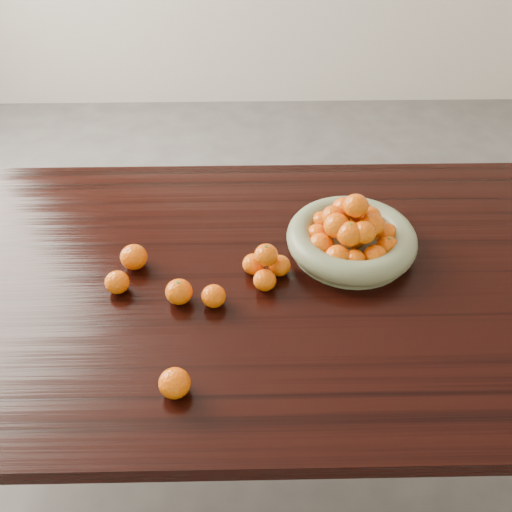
{
  "coord_description": "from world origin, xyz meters",
  "views": [
    {
      "loc": [
        -0.05,
        -1.01,
        1.69
      ],
      "look_at": [
        -0.03,
        -0.02,
        0.83
      ],
      "focal_mm": 40.0,
      "sensor_mm": 36.0,
      "label": 1
    }
  ],
  "objects_px": {
    "dining_table": "(266,301)",
    "loose_orange_0": "(179,292)",
    "fruit_bowl": "(351,236)",
    "orange_pyramid": "(266,266)"
  },
  "relations": [
    {
      "from": "fruit_bowl",
      "to": "loose_orange_0",
      "type": "bearing_deg",
      "value": -157.46
    },
    {
      "from": "dining_table",
      "to": "fruit_bowl",
      "type": "relative_size",
      "value": 6.13
    },
    {
      "from": "dining_table",
      "to": "orange_pyramid",
      "type": "xyz_separation_m",
      "value": [
        -0.0,
        -0.01,
        0.13
      ]
    },
    {
      "from": "dining_table",
      "to": "fruit_bowl",
      "type": "distance_m",
      "value": 0.27
    },
    {
      "from": "dining_table",
      "to": "loose_orange_0",
      "type": "height_order",
      "value": "loose_orange_0"
    },
    {
      "from": "fruit_bowl",
      "to": "orange_pyramid",
      "type": "xyz_separation_m",
      "value": [
        -0.22,
        -0.1,
        -0.01
      ]
    },
    {
      "from": "dining_table",
      "to": "loose_orange_0",
      "type": "distance_m",
      "value": 0.25
    },
    {
      "from": "fruit_bowl",
      "to": "loose_orange_0",
      "type": "xyz_separation_m",
      "value": [
        -0.42,
        -0.17,
        -0.02
      ]
    },
    {
      "from": "loose_orange_0",
      "to": "orange_pyramid",
      "type": "bearing_deg",
      "value": 20.45
    },
    {
      "from": "dining_table",
      "to": "fruit_bowl",
      "type": "bearing_deg",
      "value": 22.95
    }
  ]
}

